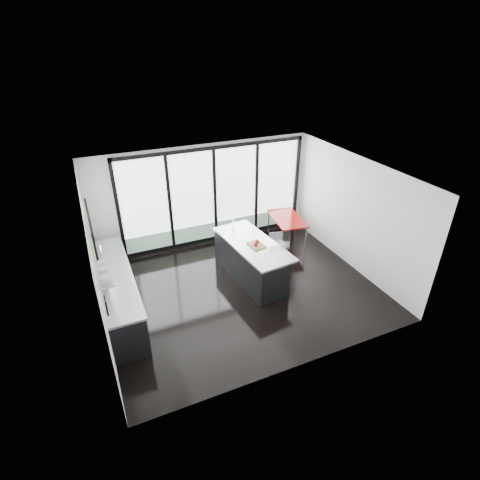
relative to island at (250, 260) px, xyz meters
name	(u,v)px	position (x,y,z in m)	size (l,w,h in m)	color
floor	(241,289)	(-0.40, -0.39, -0.48)	(6.00, 5.00, 0.00)	black
ceiling	(241,175)	(-0.40, -0.39, 2.32)	(6.00, 5.00, 0.00)	white
wall_back	(214,199)	(-0.13, 2.07, 0.79)	(6.00, 0.09, 2.80)	silver
wall_front	(304,305)	(-0.40, -2.89, 0.92)	(6.00, 0.00, 2.80)	silver
wall_left	(94,254)	(-3.37, -0.12, 1.08)	(0.26, 5.00, 2.80)	silver
wall_right	(354,213)	(2.60, -0.39, 0.92)	(0.00, 5.00, 2.80)	silver
counter_cabinets	(118,292)	(-3.07, 0.00, -0.01)	(0.69, 3.24, 1.36)	black
island	(250,260)	(0.00, 0.00, 0.00)	(1.20, 2.39, 1.22)	black
bar_stool_near	(279,272)	(0.46, -0.62, -0.09)	(0.49, 0.49, 0.78)	silver
bar_stool_far	(277,254)	(0.82, 0.16, -0.13)	(0.44, 0.44, 0.70)	silver
red_table	(287,229)	(1.73, 1.24, -0.12)	(0.76, 1.33, 0.71)	maroon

